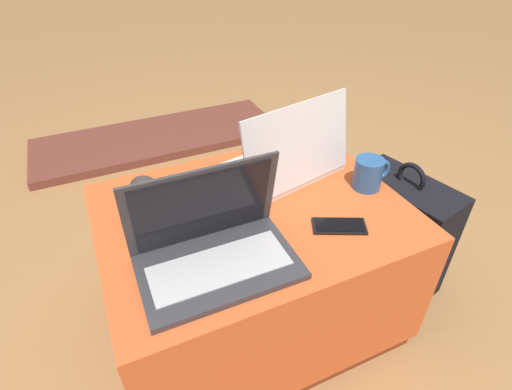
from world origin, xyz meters
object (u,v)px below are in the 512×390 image
wrist_brace (142,204)px  coffee_mug (369,173)px  cell_phone (339,226)px  laptop_far (283,161)px  backpack (398,233)px  laptop_near (213,246)px

wrist_brace → coffee_mug: coffee_mug is taller
cell_phone → coffee_mug: 0.22m
coffee_mug → cell_phone: bearing=-146.0°
cell_phone → laptop_far: bearing=30.0°
cell_phone → coffee_mug: size_ratio=1.26×
cell_phone → wrist_brace: (-0.45, 0.26, 0.03)m
backpack → coffee_mug: coffee_mug is taller
backpack → wrist_brace: size_ratio=2.68×
laptop_near → backpack: size_ratio=0.74×
laptop_near → wrist_brace: bearing=116.1°
backpack → coffee_mug: bearing=77.8°
laptop_near → coffee_mug: (0.52, 0.10, -0.00)m
laptop_near → laptop_far: size_ratio=0.87×
laptop_far → backpack: laptop_far is taller
backpack → coffee_mug: 0.36m
laptop_far → coffee_mug: laptop_far is taller
laptop_near → cell_phone: (0.34, -0.02, -0.04)m
coffee_mug → backpack: bearing=0.5°
backpack → wrist_brace: bearing=67.7°
wrist_brace → laptop_near: bearing=-64.4°
laptop_near → wrist_brace: (-0.12, 0.24, -0.01)m
cell_phone → coffee_mug: bearing=-30.5°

